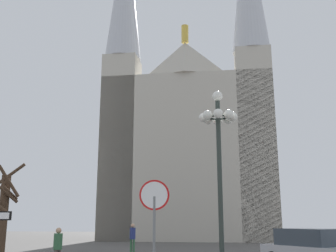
{
  "coord_description": "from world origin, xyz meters",
  "views": [
    {
      "loc": [
        3.02,
        -7.5,
        1.83
      ],
      "look_at": [
        0.19,
        17.24,
        7.68
      ],
      "focal_mm": 43.05,
      "sensor_mm": 36.0,
      "label": 1
    }
  ],
  "objects_px": {
    "bare_tree": "(3,215)",
    "parked_car_near_silver": "(316,251)",
    "pedestrian_standing": "(133,236)",
    "street_lamp": "(219,146)",
    "stop_sign": "(154,210)",
    "pedestrian_walking": "(58,245)",
    "cathedral": "(190,139)"
  },
  "relations": [
    {
      "from": "bare_tree",
      "to": "parked_car_near_silver",
      "type": "xyz_separation_m",
      "value": [
        12.33,
        0.57,
        -1.34
      ]
    },
    {
      "from": "parked_car_near_silver",
      "to": "pedestrian_standing",
      "type": "xyz_separation_m",
      "value": [
        -8.34,
        6.28,
        0.29
      ]
    },
    {
      "from": "street_lamp",
      "to": "pedestrian_standing",
      "type": "height_order",
      "value": "street_lamp"
    },
    {
      "from": "street_lamp",
      "to": "stop_sign",
      "type": "bearing_deg",
      "value": -131.3
    },
    {
      "from": "pedestrian_walking",
      "to": "stop_sign",
      "type": "bearing_deg",
      "value": -40.27
    },
    {
      "from": "street_lamp",
      "to": "pedestrian_standing",
      "type": "xyz_separation_m",
      "value": [
        -4.77,
        9.14,
        -3.3
      ]
    },
    {
      "from": "street_lamp",
      "to": "bare_tree",
      "type": "xyz_separation_m",
      "value": [
        -8.77,
        2.29,
        -2.25
      ]
    },
    {
      "from": "cathedral",
      "to": "stop_sign",
      "type": "relative_size",
      "value": 12.03
    },
    {
      "from": "cathedral",
      "to": "stop_sign",
      "type": "distance_m",
      "value": 30.6
    },
    {
      "from": "stop_sign",
      "to": "bare_tree",
      "type": "xyz_separation_m",
      "value": [
        -6.88,
        4.44,
        -0.06
      ]
    },
    {
      "from": "stop_sign",
      "to": "cathedral",
      "type": "bearing_deg",
      "value": 91.41
    },
    {
      "from": "street_lamp",
      "to": "cathedral",
      "type": "bearing_deg",
      "value": 95.46
    },
    {
      "from": "pedestrian_walking",
      "to": "pedestrian_standing",
      "type": "distance_m",
      "value": 7.89
    },
    {
      "from": "bare_tree",
      "to": "parked_car_near_silver",
      "type": "relative_size",
      "value": 0.95
    },
    {
      "from": "cathedral",
      "to": "bare_tree",
      "type": "xyz_separation_m",
      "value": [
        -6.15,
        -25.09,
        -8.06
      ]
    },
    {
      "from": "bare_tree",
      "to": "pedestrian_standing",
      "type": "distance_m",
      "value": 8.0
    },
    {
      "from": "stop_sign",
      "to": "parked_car_near_silver",
      "type": "height_order",
      "value": "stop_sign"
    },
    {
      "from": "cathedral",
      "to": "parked_car_near_silver",
      "type": "distance_m",
      "value": 26.98
    },
    {
      "from": "cathedral",
      "to": "bare_tree",
      "type": "bearing_deg",
      "value": -103.77
    },
    {
      "from": "cathedral",
      "to": "stop_sign",
      "type": "xyz_separation_m",
      "value": [
        0.73,
        -29.53,
        -8.01
      ]
    },
    {
      "from": "stop_sign",
      "to": "pedestrian_walking",
      "type": "bearing_deg",
      "value": 139.73
    },
    {
      "from": "stop_sign",
      "to": "street_lamp",
      "type": "height_order",
      "value": "street_lamp"
    },
    {
      "from": "parked_car_near_silver",
      "to": "pedestrian_walking",
      "type": "height_order",
      "value": "pedestrian_walking"
    },
    {
      "from": "cathedral",
      "to": "pedestrian_walking",
      "type": "xyz_separation_m",
      "value": [
        -3.4,
        -26.03,
        -9.17
      ]
    },
    {
      "from": "stop_sign",
      "to": "pedestrian_standing",
      "type": "distance_m",
      "value": 11.7
    },
    {
      "from": "cathedral",
      "to": "pedestrian_walking",
      "type": "height_order",
      "value": "cathedral"
    },
    {
      "from": "street_lamp",
      "to": "bare_tree",
      "type": "bearing_deg",
      "value": 165.37
    },
    {
      "from": "street_lamp",
      "to": "pedestrian_walking",
      "type": "xyz_separation_m",
      "value": [
        -6.02,
        1.35,
        -3.36
      ]
    },
    {
      "from": "stop_sign",
      "to": "bare_tree",
      "type": "height_order",
      "value": "bare_tree"
    },
    {
      "from": "stop_sign",
      "to": "parked_car_near_silver",
      "type": "bearing_deg",
      "value": 42.52
    },
    {
      "from": "bare_tree",
      "to": "parked_car_near_silver",
      "type": "bearing_deg",
      "value": 2.64
    },
    {
      "from": "stop_sign",
      "to": "pedestrian_standing",
      "type": "relative_size",
      "value": 1.79
    }
  ]
}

